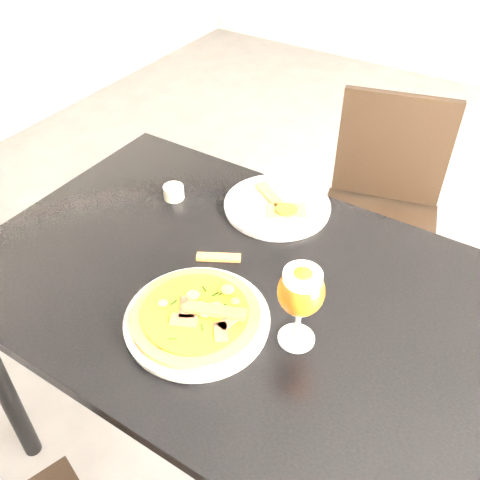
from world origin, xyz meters
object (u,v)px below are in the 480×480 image
Objects in this scene: chair_far at (380,211)px; pizza at (196,314)px; beer_glass at (301,292)px; dining_table at (235,307)px.

chair_far is 3.21× the size of pizza.
beer_glass is at bearing -97.75° from chair_far.
beer_glass is at bearing 19.86° from pizza.
beer_glass is at bearing -21.15° from dining_table.
chair_far is at bearing 84.78° from pizza.
chair_far reaches higher than pizza.
dining_table is 0.30m from beer_glass.
chair_far is at bearing 84.20° from dining_table.
pizza is (-0.00, -0.15, 0.11)m from dining_table.
beer_glass is (0.19, 0.07, 0.11)m from pizza.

